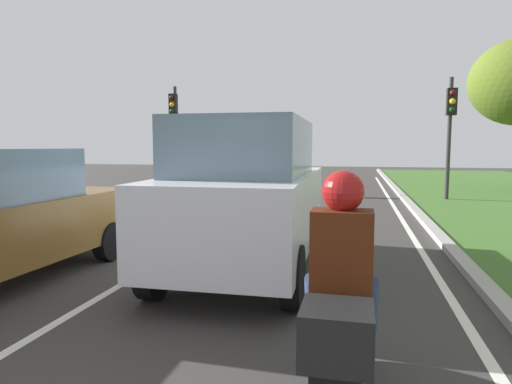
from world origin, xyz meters
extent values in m
plane|color=#383533|center=(0.00, 14.00, 0.00)|extent=(60.00, 60.00, 0.00)
cube|color=silver|center=(-0.70, 14.00, 0.00)|extent=(0.12, 32.00, 0.01)
cube|color=silver|center=(3.60, 14.00, 0.00)|extent=(0.12, 32.00, 0.01)
cube|color=#9E9B93|center=(4.10, 14.00, 0.06)|extent=(0.24, 48.00, 0.12)
cube|color=silver|center=(0.83, 8.67, 0.93)|extent=(1.97, 4.53, 1.10)
cube|color=slate|center=(0.83, 8.52, 1.88)|extent=(1.74, 2.73, 0.80)
cylinder|color=black|center=(-0.07, 10.18, 0.38)|extent=(0.23, 0.76, 0.76)
cylinder|color=black|center=(1.68, 10.21, 0.38)|extent=(0.23, 0.76, 0.76)
cylinder|color=black|center=(-0.02, 7.12, 0.38)|extent=(0.23, 0.76, 0.76)
cylinder|color=black|center=(1.73, 7.15, 0.38)|extent=(0.23, 0.76, 0.76)
cylinder|color=black|center=(-3.19, 8.75, 0.32)|extent=(0.24, 0.65, 0.64)
cylinder|color=black|center=(-1.57, 8.69, 0.32)|extent=(0.24, 0.65, 0.64)
cube|color=black|center=(2.33, 5.14, 0.58)|extent=(0.29, 1.40, 0.36)
ellipsoid|color=black|center=(2.33, 5.49, 0.80)|extent=(0.28, 0.50, 0.24)
cube|color=black|center=(2.33, 4.59, 0.85)|extent=(0.40, 0.40, 0.32)
cylinder|color=black|center=(2.33, 5.84, 0.30)|extent=(0.10, 0.60, 0.60)
cube|color=#4C1E0C|center=(2.33, 5.09, 1.18)|extent=(0.40, 0.26, 0.60)
sphere|color=maroon|center=(2.33, 5.12, 1.60)|extent=(0.28, 0.28, 0.28)
cylinder|color=navy|center=(2.16, 5.21, 0.80)|extent=(0.16, 0.30, 0.45)
cylinder|color=navy|center=(2.50, 5.21, 0.80)|extent=(0.16, 0.30, 0.45)
cylinder|color=#2D2D2D|center=(5.50, 18.58, 2.11)|extent=(0.14, 0.14, 4.22)
cube|color=black|center=(5.50, 18.38, 3.38)|extent=(0.32, 0.24, 0.90)
sphere|color=#3F0F0F|center=(5.50, 18.25, 3.66)|extent=(0.20, 0.20, 0.20)
sphere|color=#F2AD19|center=(5.50, 18.25, 3.38)|extent=(0.20, 0.20, 0.20)
sphere|color=black|center=(5.50, 18.25, 3.10)|extent=(0.20, 0.20, 0.20)
cylinder|color=#2D2D2D|center=(-5.08, 19.86, 2.19)|extent=(0.14, 0.14, 4.37)
cube|color=black|center=(-5.08, 19.66, 3.60)|extent=(0.32, 0.24, 0.90)
sphere|color=#3F0F0F|center=(-5.08, 19.53, 3.88)|extent=(0.20, 0.20, 0.20)
sphere|color=#F2AD19|center=(-5.08, 19.53, 3.60)|extent=(0.20, 0.20, 0.20)
sphere|color=black|center=(-5.08, 19.53, 3.32)|extent=(0.20, 0.20, 0.20)
camera|label=1|loc=(2.41, 2.17, 1.90)|focal=31.13mm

